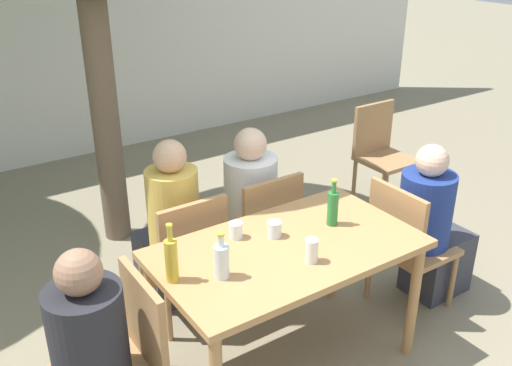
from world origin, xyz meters
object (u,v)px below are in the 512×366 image
(person_seated_2, at_px, (169,234))
(oil_cruet_1, at_px, (171,259))
(green_bottle_2, at_px, (333,207))
(patio_chair_4, at_px, (381,149))
(drinking_glass_0, at_px, (312,251))
(drinking_glass_2, at_px, (236,230))
(dining_table_front, at_px, (287,261))
(drinking_glass_1, at_px, (274,229))
(patio_chair_1, at_px, (406,241))
(patio_chair_0, at_px, (124,356))
(patio_chair_3, at_px, (263,228))
(patio_chair_2, at_px, (187,254))
(person_seated_3, at_px, (244,212))
(water_bottle_0, at_px, (221,260))
(person_seated_1, at_px, (431,231))

(person_seated_2, xyz_separation_m, oil_cruet_1, (-0.36, -0.82, 0.37))
(green_bottle_2, bearing_deg, patio_chair_4, 36.47)
(oil_cruet_1, bearing_deg, drinking_glass_0, -20.04)
(drinking_glass_0, relative_size, drinking_glass_2, 1.40)
(green_bottle_2, bearing_deg, oil_cruet_1, -179.99)
(dining_table_front, bearing_deg, drinking_glass_1, 90.02)
(dining_table_front, bearing_deg, drinking_glass_0, -87.75)
(oil_cruet_1, bearing_deg, dining_table_front, -4.46)
(green_bottle_2, distance_m, drinking_glass_2, 0.56)
(patio_chair_1, height_order, drinking_glass_2, patio_chair_1)
(patio_chair_0, distance_m, patio_chair_3, 1.38)
(patio_chair_3, distance_m, patio_chair_4, 1.79)
(patio_chair_4, height_order, oil_cruet_1, oil_cruet_1)
(patio_chair_2, distance_m, drinking_glass_1, 0.67)
(patio_chair_3, relative_size, drinking_glass_0, 7.04)
(person_seated_3, xyz_separation_m, green_bottle_2, (0.07, -0.82, 0.37))
(water_bottle_0, distance_m, green_bottle_2, 0.79)
(patio_chair_0, distance_m, patio_chair_4, 3.16)
(drinking_glass_2, bearing_deg, dining_table_front, -51.28)
(person_seated_2, bearing_deg, patio_chair_0, 53.08)
(patio_chair_3, distance_m, person_seated_3, 0.23)
(person_seated_1, bearing_deg, patio_chair_4, -32.32)
(patio_chair_2, distance_m, person_seated_2, 0.24)
(water_bottle_0, xyz_separation_m, drinking_glass_1, (0.44, 0.18, -0.05))
(patio_chair_0, distance_m, person_seated_1, 2.11)
(patio_chair_0, distance_m, person_seated_2, 1.09)
(person_seated_3, distance_m, oil_cruet_1, 1.30)
(patio_chair_4, height_order, person_seated_1, person_seated_1)
(drinking_glass_1, height_order, drinking_glass_2, drinking_glass_2)
(patio_chair_4, relative_size, drinking_glass_2, 9.87)
(patio_chair_2, bearing_deg, patio_chair_1, 152.43)
(patio_chair_0, distance_m, water_bottle_0, 0.63)
(drinking_glass_0, bearing_deg, green_bottle_2, 34.93)
(person_seated_1, distance_m, person_seated_2, 1.70)
(patio_chair_3, bearing_deg, person_seated_1, 144.53)
(drinking_glass_1, bearing_deg, water_bottle_0, -158.06)
(patio_chair_1, distance_m, person_seated_3, 1.09)
(person_seated_2, distance_m, drinking_glass_2, 0.72)
(patio_chair_0, distance_m, drinking_glass_0, 1.02)
(patio_chair_0, distance_m, drinking_glass_2, 0.85)
(patio_chair_0, bearing_deg, oil_cruet_1, 99.72)
(drinking_glass_1, bearing_deg, drinking_glass_0, -88.63)
(patio_chair_0, bearing_deg, person_seated_3, 125.54)
(person_seated_1, relative_size, green_bottle_2, 4.02)
(patio_chair_2, bearing_deg, oil_cruet_1, 58.32)
(green_bottle_2, xyz_separation_m, drinking_glass_2, (-0.53, 0.18, -0.06))
(dining_table_front, bearing_deg, person_seated_3, 72.05)
(drinking_glass_2, bearing_deg, patio_chair_4, 25.40)
(patio_chair_3, bearing_deg, water_bottle_0, 43.95)
(person_seated_3, relative_size, green_bottle_2, 4.14)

